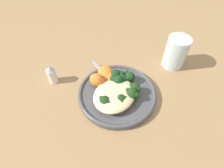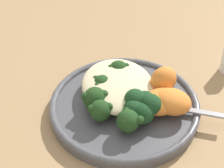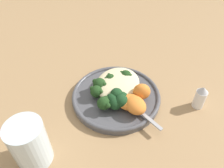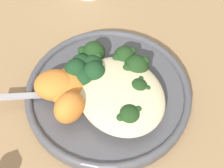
% 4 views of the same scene
% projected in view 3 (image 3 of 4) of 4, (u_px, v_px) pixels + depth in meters
% --- Properties ---
extents(ground_plane, '(4.00, 4.00, 0.00)m').
position_uv_depth(ground_plane, '(114.00, 98.00, 0.63)').
color(ground_plane, '#9E7A51').
extents(plate, '(0.25, 0.25, 0.02)m').
position_uv_depth(plate, '(117.00, 95.00, 0.62)').
color(plate, '#4C4C51').
rests_on(plate, ground_plane).
extents(quinoa_mound, '(0.14, 0.12, 0.03)m').
position_uv_depth(quinoa_mound, '(118.00, 83.00, 0.62)').
color(quinoa_mound, beige).
rests_on(quinoa_mound, plate).
extents(broccoli_stalk_0, '(0.09, 0.04, 0.03)m').
position_uv_depth(broccoli_stalk_0, '(124.00, 79.00, 0.63)').
color(broccoli_stalk_0, '#ADC675').
rests_on(broccoli_stalk_0, plate).
extents(broccoli_stalk_1, '(0.06, 0.07, 0.03)m').
position_uv_depth(broccoli_stalk_1, '(111.00, 81.00, 0.62)').
color(broccoli_stalk_1, '#ADC675').
rests_on(broccoli_stalk_1, plate).
extents(broccoli_stalk_2, '(0.04, 0.10, 0.04)m').
position_uv_depth(broccoli_stalk_2, '(104.00, 86.00, 0.61)').
color(broccoli_stalk_2, '#ADC675').
rests_on(broccoli_stalk_2, plate).
extents(broccoli_stalk_3, '(0.06, 0.08, 0.03)m').
position_uv_depth(broccoli_stalk_3, '(101.00, 92.00, 0.59)').
color(broccoli_stalk_3, '#ADC675').
rests_on(broccoli_stalk_3, plate).
extents(broccoli_stalk_4, '(0.10, 0.04, 0.04)m').
position_uv_depth(broccoli_stalk_4, '(107.00, 102.00, 0.56)').
color(broccoli_stalk_4, '#ADC675').
rests_on(broccoli_stalk_4, plate).
extents(sweet_potato_chunk_0, '(0.08, 0.08, 0.03)m').
position_uv_depth(sweet_potato_chunk_0, '(130.00, 102.00, 0.57)').
color(sweet_potato_chunk_0, orange).
rests_on(sweet_potato_chunk_0, plate).
extents(sweet_potato_chunk_1, '(0.05, 0.06, 0.05)m').
position_uv_depth(sweet_potato_chunk_1, '(142.00, 92.00, 0.58)').
color(sweet_potato_chunk_1, orange).
rests_on(sweet_potato_chunk_1, plate).
extents(sweet_potato_chunk_2, '(0.07, 0.08, 0.04)m').
position_uv_depth(sweet_potato_chunk_2, '(135.00, 105.00, 0.55)').
color(sweet_potato_chunk_2, orange).
rests_on(sweet_potato_chunk_2, plate).
extents(kale_tuft, '(0.06, 0.06, 0.04)m').
position_uv_depth(kale_tuft, '(118.00, 99.00, 0.57)').
color(kale_tuft, '#193D1E').
rests_on(kale_tuft, plate).
extents(spoon, '(0.07, 0.12, 0.01)m').
position_uv_depth(spoon, '(136.00, 108.00, 0.57)').
color(spoon, '#A3A3A8').
rests_on(spoon, plate).
extents(water_glass, '(0.08, 0.08, 0.12)m').
position_uv_depth(water_glass, '(30.00, 144.00, 0.45)').
color(water_glass, silver).
rests_on(water_glass, ground_plane).
extents(salt_shaker, '(0.03, 0.03, 0.07)m').
position_uv_depth(salt_shaker, '(200.00, 97.00, 0.58)').
color(salt_shaker, white).
rests_on(salt_shaker, ground_plane).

